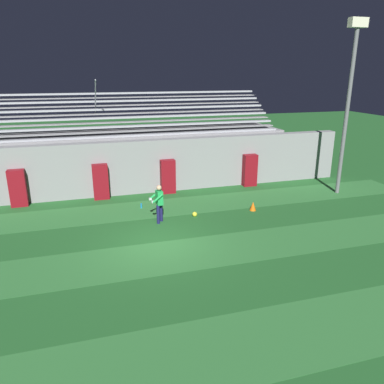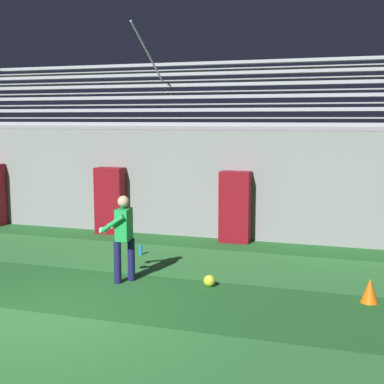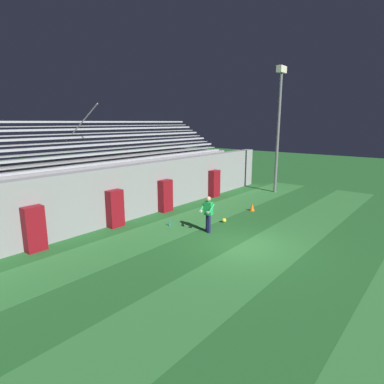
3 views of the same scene
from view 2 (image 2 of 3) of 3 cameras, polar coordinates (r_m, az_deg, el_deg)
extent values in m
plane|color=#236028|center=(9.01, -15.61, -12.63)|extent=(80.00, 80.00, 0.00)
cube|color=#337A38|center=(12.19, -5.79, -6.95)|extent=(28.00, 2.45, 0.01)
cube|color=gray|center=(14.42, -1.58, 1.05)|extent=(24.00, 0.60, 2.80)
cube|color=maroon|center=(14.65, -8.71, -0.91)|extent=(0.76, 0.44, 1.79)
cube|color=maroon|center=(13.49, 4.63, -1.60)|extent=(0.76, 0.44, 1.79)
cube|color=gray|center=(16.97, 1.41, 2.25)|extent=(18.00, 4.60, 2.90)
cube|color=#A8AAB2|center=(15.03, -0.66, 7.25)|extent=(17.10, 0.36, 0.10)
cube|color=gray|center=(14.84, -0.90, 6.36)|extent=(17.10, 0.60, 0.04)
cube|color=#A8AAB2|center=(15.69, 0.15, 8.74)|extent=(17.10, 0.36, 0.10)
cube|color=gray|center=(15.50, -0.08, 7.90)|extent=(17.10, 0.60, 0.04)
cube|color=#A8AAB2|center=(16.37, 0.90, 10.10)|extent=(17.10, 0.36, 0.10)
cube|color=gray|center=(16.18, 0.69, 9.32)|extent=(17.10, 0.60, 0.04)
cube|color=#A8AAB2|center=(17.07, 1.59, 11.36)|extent=(17.10, 0.36, 0.10)
cube|color=gray|center=(16.86, 1.39, 10.62)|extent=(17.10, 0.60, 0.04)
cube|color=#A8AAB2|center=(17.77, 2.23, 12.51)|extent=(17.10, 0.36, 0.10)
cube|color=gray|center=(17.56, 2.05, 11.81)|extent=(17.10, 0.60, 0.04)
cube|color=#A8AAB2|center=(18.48, 2.83, 13.57)|extent=(17.10, 0.36, 0.10)
cube|color=gray|center=(18.26, 2.66, 12.91)|extent=(17.10, 0.60, 0.04)
cylinder|color=#A8AAB2|center=(17.06, -4.18, 13.53)|extent=(0.06, 3.33, 2.05)
cylinder|color=#19194C|center=(10.29, -7.95, -7.42)|extent=(0.15, 0.15, 0.82)
cylinder|color=#19194C|center=(10.43, -6.49, -7.19)|extent=(0.15, 0.15, 0.82)
cube|color=green|center=(10.20, -7.28, -3.45)|extent=(0.28, 0.40, 0.60)
sphere|color=tan|center=(10.12, -7.33, -1.00)|extent=(0.22, 0.22, 0.22)
cylinder|color=green|center=(10.01, -8.50, -3.39)|extent=(0.48, 0.14, 0.37)
cylinder|color=green|center=(10.46, -7.58, -2.89)|extent=(0.48, 0.14, 0.37)
cube|color=silver|center=(10.15, -9.47, -4.01)|extent=(0.12, 0.12, 0.08)
cube|color=silver|center=(10.51, -8.67, -3.58)|extent=(0.12, 0.12, 0.08)
sphere|color=yellow|center=(10.09, 1.87, -9.44)|extent=(0.22, 0.22, 0.22)
cone|color=orange|center=(9.70, 18.43, -9.94)|extent=(0.30, 0.30, 0.42)
cylinder|color=#1E8CD8|center=(12.35, -5.50, -6.18)|extent=(0.07, 0.07, 0.24)
camera|label=1|loc=(9.60, -113.23, 15.81)|focal=35.00mm
camera|label=3|loc=(15.69, -70.71, 9.46)|focal=30.00mm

